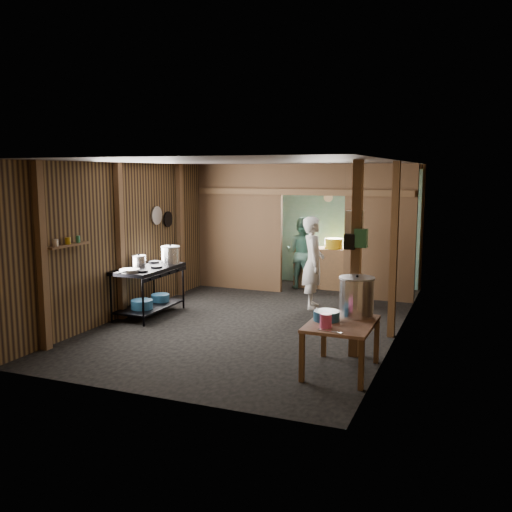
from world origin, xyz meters
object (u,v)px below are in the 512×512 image
at_px(gas_range, 149,291).
at_px(stove_pot_large, 170,255).
at_px(yellow_tub, 334,243).
at_px(stock_pot, 357,298).
at_px(cook, 313,263).
at_px(pink_bucket, 326,321).
at_px(prep_table, 341,347).

bearing_deg(gas_range, stove_pot_large, 69.73).
relative_size(gas_range, yellow_tub, 3.69).
xyz_separation_m(gas_range, yellow_tub, (2.38, 3.40, 0.54)).
height_order(stock_pot, cook, cook).
bearing_deg(stock_pot, cook, 116.41).
relative_size(stove_pot_large, yellow_tub, 0.86).
distance_m(pink_bucket, yellow_tub, 5.36).
xyz_separation_m(stock_pot, pink_bucket, (-0.22, -0.66, -0.16)).
bearing_deg(yellow_tub, stock_pot, -72.60).
relative_size(pink_bucket, yellow_tub, 0.43).
xyz_separation_m(stock_pot, yellow_tub, (-1.43, 4.56, 0.08)).
relative_size(prep_table, stove_pot_large, 3.20).
bearing_deg(cook, stock_pot, -170.33).
relative_size(stove_pot_large, cook, 0.20).
height_order(gas_range, cook, cook).
height_order(yellow_tub, cook, cook).
xyz_separation_m(stove_pot_large, stock_pot, (3.64, -1.62, -0.11)).
bearing_deg(gas_range, pink_bucket, -26.91).
distance_m(prep_table, cook, 3.35).
xyz_separation_m(prep_table, yellow_tub, (-1.33, 4.92, 0.64)).
relative_size(gas_range, prep_table, 1.33).
xyz_separation_m(yellow_tub, cook, (0.08, -1.85, -0.13)).
height_order(stove_pot_large, cook, cook).
height_order(stove_pot_large, yellow_tub, stove_pot_large).
bearing_deg(pink_bucket, gas_range, 153.09).
xyz_separation_m(prep_table, stove_pot_large, (-3.54, 1.98, 0.67)).
bearing_deg(gas_range, cook, 32.17).
xyz_separation_m(pink_bucket, yellow_tub, (-1.21, 5.22, 0.24)).
relative_size(prep_table, cook, 0.64).
distance_m(prep_table, stock_pot, 0.67).
xyz_separation_m(stock_pot, cook, (-1.35, 2.71, -0.04)).
distance_m(gas_range, stove_pot_large, 0.75).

